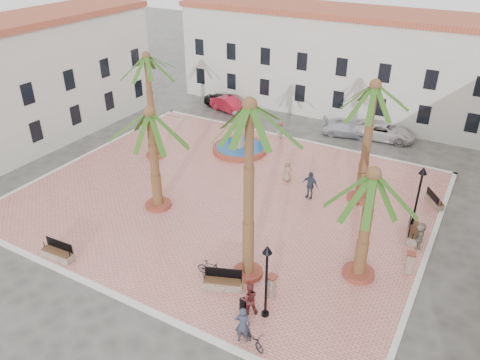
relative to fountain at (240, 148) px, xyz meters
The scene contains 36 objects.
ground 7.02m from the fountain, 67.46° to the right, with size 120.00×120.00×0.00m, color #56544F.
plaza 7.01m from the fountain, 67.46° to the right, with size 26.00×22.00×0.15m, color #DE8175.
kerb_n 5.28m from the fountain, 59.37° to the left, with size 26.30×0.30×0.16m, color silver.
kerb_s 17.68m from the fountain, 81.26° to the right, with size 26.30×0.30×0.16m, color silver.
kerb_e 16.97m from the fountain, 22.41° to the right, with size 0.30×22.30×0.16m, color silver.
kerb_w 12.18m from the fountain, 147.92° to the right, with size 0.30×22.30×0.16m, color silver.
building_north 14.45m from the fountain, 78.78° to the left, with size 30.40×7.40×9.50m.
building_west 18.13m from the fountain, 158.37° to the right, with size 6.40×24.40×10.00m.
fountain is the anchor object (origin of this frame).
palm_nw 9.54m from the fountain, 142.53° to the right, with size 4.71×4.71×8.22m.
palm_sw 11.23m from the fountain, 92.87° to the right, with size 5.43×5.43×6.87m.
palm_s 17.09m from the fountain, 58.76° to the right, with size 5.09×5.09×9.72m.
palm_e 17.03m from the fountain, 37.99° to the right, with size 5.42×5.42×6.39m.
palm_ne 12.79m from the fountain, 13.57° to the right, with size 5.33×5.33×8.23m.
bench_s 16.95m from the fountain, 96.49° to the right, with size 2.00×0.71×1.04m.
bench_se 16.11m from the fountain, 63.44° to the right, with size 2.09×1.29×1.06m.
bench_e 15.44m from the fountain, 19.35° to the right, with size 0.92×2.08×1.06m.
bench_ne 15.09m from the fountain, ahead, with size 1.41×1.71×0.90m.
lamppost_s 18.15m from the fountain, 56.57° to the right, with size 0.44×0.44×4.07m.
lamppost_e 15.35m from the fountain, 17.81° to the right, with size 0.47×0.47×4.33m.
bollard_se 16.78m from the fountain, 55.10° to the right, with size 0.54×0.54×1.30m.
bollard_n 4.28m from the fountain, 67.22° to the left, with size 0.56×0.56×1.31m.
bollard_e 17.33m from the fountain, 29.48° to the right, with size 0.53×0.53×1.26m.
litter_bin 17.71m from the fountain, 59.87° to the right, with size 0.37×0.37×0.72m, color black.
cyclist_a 19.48m from the fountain, 60.02° to the right, with size 0.69×0.45×1.90m, color #303347.
bicycle_a 19.71m from the fountain, 58.83° to the right, with size 0.56×1.60×0.84m, color black.
cyclist_b 17.80m from the fountain, 58.98° to the right, with size 0.84×0.66×1.73m, color maroon.
bicycle_b 15.20m from the fountain, 66.13° to the right, with size 0.43×1.51×0.91m, color black.
pedestrian_fountain_a 5.95m from the fountain, 25.92° to the right, with size 0.77×0.50×1.57m, color #96775B.
pedestrian_fountain_b 8.63m from the fountain, 27.71° to the right, with size 1.14×0.47×1.94m, color #303F50.
pedestrian_north 4.81m from the fountain, 124.60° to the left, with size 1.05×0.60×1.63m, color #535358.
pedestrian_east 16.27m from the fountain, 21.93° to the right, with size 1.53×0.49×1.65m, color gray.
car_black 10.80m from the fountain, 129.03° to the left, with size 1.52×3.77×1.28m, color black.
car_red 9.32m from the fountain, 125.54° to the left, with size 1.52×4.34×1.43m, color #B2172D.
car_silver 9.90m from the fountain, 49.76° to the left, with size 1.74×4.27×1.24m, color silver.
car_white 12.58m from the fountain, 42.00° to the left, with size 2.37×5.14×1.43m, color silver.
Camera 1 is at (14.20, -23.20, 16.44)m, focal length 35.00 mm.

